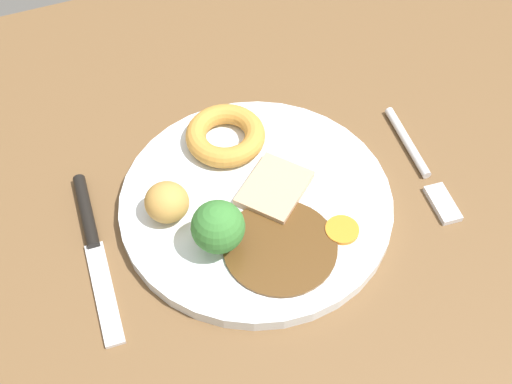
{
  "coord_description": "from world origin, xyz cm",
  "views": [
    {
      "loc": [
        14.66,
        31.96,
        54.78
      ],
      "look_at": [
        0.78,
        -2.92,
        6.0
      ],
      "focal_mm": 45.97,
      "sensor_mm": 36.0,
      "label": 1
    }
  ],
  "objects_px": {
    "dinner_plate": "(256,203)",
    "knife": "(92,240)",
    "yorkshire_pudding": "(225,135)",
    "carrot_coin_front": "(342,230)",
    "roast_potato_left": "(167,202)",
    "fork": "(421,166)",
    "broccoli_floret": "(218,227)",
    "meat_slice_main": "(275,188)"
  },
  "relations": [
    {
      "from": "dinner_plate",
      "to": "knife",
      "type": "relative_size",
      "value": 1.41
    },
    {
      "from": "yorkshire_pudding",
      "to": "knife",
      "type": "relative_size",
      "value": 0.43
    },
    {
      "from": "carrot_coin_front",
      "to": "dinner_plate",
      "type": "bearing_deg",
      "value": -47.28
    },
    {
      "from": "roast_potato_left",
      "to": "yorkshire_pudding",
      "type": "bearing_deg",
      "value": -141.16
    },
    {
      "from": "knife",
      "to": "carrot_coin_front",
      "type": "bearing_deg",
      "value": 72.13
    },
    {
      "from": "fork",
      "to": "broccoli_floret",
      "type": "bearing_deg",
      "value": -79.44
    },
    {
      "from": "meat_slice_main",
      "to": "knife",
      "type": "relative_size",
      "value": 0.36
    },
    {
      "from": "yorkshire_pudding",
      "to": "fork",
      "type": "bearing_deg",
      "value": 151.61
    },
    {
      "from": "dinner_plate",
      "to": "broccoli_floret",
      "type": "bearing_deg",
      "value": 36.89
    },
    {
      "from": "roast_potato_left",
      "to": "carrot_coin_front",
      "type": "height_order",
      "value": "roast_potato_left"
    },
    {
      "from": "yorkshire_pudding",
      "to": "roast_potato_left",
      "type": "bearing_deg",
      "value": 38.84
    },
    {
      "from": "meat_slice_main",
      "to": "yorkshire_pudding",
      "type": "height_order",
      "value": "yorkshire_pudding"
    },
    {
      "from": "yorkshire_pudding",
      "to": "fork",
      "type": "relative_size",
      "value": 0.53
    },
    {
      "from": "roast_potato_left",
      "to": "knife",
      "type": "relative_size",
      "value": 0.22
    },
    {
      "from": "roast_potato_left",
      "to": "carrot_coin_front",
      "type": "bearing_deg",
      "value": 151.29
    },
    {
      "from": "roast_potato_left",
      "to": "broccoli_floret",
      "type": "height_order",
      "value": "broccoli_floret"
    },
    {
      "from": "dinner_plate",
      "to": "meat_slice_main",
      "type": "bearing_deg",
      "value": -173.64
    },
    {
      "from": "yorkshire_pudding",
      "to": "broccoli_floret",
      "type": "relative_size",
      "value": 1.48
    },
    {
      "from": "yorkshire_pudding",
      "to": "broccoli_floret",
      "type": "height_order",
      "value": "broccoli_floret"
    },
    {
      "from": "broccoli_floret",
      "to": "knife",
      "type": "distance_m",
      "value": 0.13
    },
    {
      "from": "carrot_coin_front",
      "to": "yorkshire_pudding",
      "type": "bearing_deg",
      "value": -66.64
    },
    {
      "from": "meat_slice_main",
      "to": "fork",
      "type": "bearing_deg",
      "value": 172.95
    },
    {
      "from": "carrot_coin_front",
      "to": "fork",
      "type": "relative_size",
      "value": 0.2
    },
    {
      "from": "fork",
      "to": "roast_potato_left",
      "type": "bearing_deg",
      "value": -91.58
    },
    {
      "from": "broccoli_floret",
      "to": "knife",
      "type": "height_order",
      "value": "broccoli_floret"
    },
    {
      "from": "yorkshire_pudding",
      "to": "fork",
      "type": "distance_m",
      "value": 0.2
    },
    {
      "from": "yorkshire_pudding",
      "to": "fork",
      "type": "xyz_separation_m",
      "value": [
        -0.18,
        0.09,
        -0.02
      ]
    },
    {
      "from": "broccoli_floret",
      "to": "roast_potato_left",
      "type": "bearing_deg",
      "value": -58.2
    },
    {
      "from": "meat_slice_main",
      "to": "fork",
      "type": "xyz_separation_m",
      "value": [
        -0.15,
        0.02,
        -0.01
      ]
    },
    {
      "from": "yorkshire_pudding",
      "to": "roast_potato_left",
      "type": "xyz_separation_m",
      "value": [
        0.08,
        0.06,
        0.01
      ]
    },
    {
      "from": "meat_slice_main",
      "to": "yorkshire_pudding",
      "type": "distance_m",
      "value": 0.08
    },
    {
      "from": "carrot_coin_front",
      "to": "broccoli_floret",
      "type": "distance_m",
      "value": 0.12
    },
    {
      "from": "carrot_coin_front",
      "to": "fork",
      "type": "xyz_separation_m",
      "value": [
        -0.11,
        -0.05,
        -0.01
      ]
    },
    {
      "from": "dinner_plate",
      "to": "carrot_coin_front",
      "type": "xyz_separation_m",
      "value": [
        -0.06,
        0.06,
        0.01
      ]
    },
    {
      "from": "fork",
      "to": "knife",
      "type": "xyz_separation_m",
      "value": [
        0.33,
        -0.04,
        0.0
      ]
    },
    {
      "from": "dinner_plate",
      "to": "yorkshire_pudding",
      "type": "distance_m",
      "value": 0.08
    },
    {
      "from": "meat_slice_main",
      "to": "knife",
      "type": "height_order",
      "value": "meat_slice_main"
    },
    {
      "from": "dinner_plate",
      "to": "meat_slice_main",
      "type": "height_order",
      "value": "meat_slice_main"
    },
    {
      "from": "roast_potato_left",
      "to": "fork",
      "type": "relative_size",
      "value": 0.27
    },
    {
      "from": "yorkshire_pudding",
      "to": "carrot_coin_front",
      "type": "bearing_deg",
      "value": 113.36
    },
    {
      "from": "yorkshire_pudding",
      "to": "broccoli_floret",
      "type": "distance_m",
      "value": 0.13
    },
    {
      "from": "dinner_plate",
      "to": "roast_potato_left",
      "type": "xyz_separation_m",
      "value": [
        0.08,
        -0.01,
        0.03
      ]
    }
  ]
}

